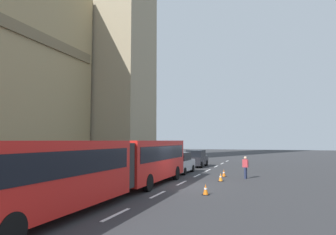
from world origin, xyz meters
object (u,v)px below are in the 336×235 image
(articulated_bus, at_px, (112,163))
(traffic_cone_middle, at_px, (221,177))
(sedan_trailing, at_px, (196,158))
(traffic_cone_west, at_px, (206,190))
(sedan_lead, at_px, (180,163))
(pedestrian_near_cones, at_px, (245,167))
(traffic_cone_east, at_px, (224,173))

(articulated_bus, bearing_deg, traffic_cone_middle, -29.39)
(sedan_trailing, distance_m, traffic_cone_west, 17.23)
(sedan_lead, xyz_separation_m, pedestrian_near_cones, (-2.07, -5.88, -0.00))
(sedan_lead, relative_size, sedan_trailing, 1.00)
(sedan_lead, bearing_deg, articulated_bus, 179.63)
(pedestrian_near_cones, bearing_deg, traffic_cone_east, 68.90)
(sedan_lead, distance_m, traffic_cone_west, 10.74)
(sedan_lead, xyz_separation_m, traffic_cone_middle, (-4.19, -4.31, -0.63))
(traffic_cone_west, height_order, pedestrian_near_cones, pedestrian_near_cones)
(sedan_trailing, bearing_deg, articulated_bus, -180.00)
(articulated_bus, bearing_deg, traffic_cone_west, -63.71)
(articulated_bus, distance_m, traffic_cone_middle, 9.06)
(traffic_cone_middle, relative_size, traffic_cone_east, 1.00)
(traffic_cone_west, height_order, traffic_cone_middle, same)
(traffic_cone_east, bearing_deg, sedan_trailing, 27.09)
(articulated_bus, distance_m, pedestrian_near_cones, 11.60)
(sedan_lead, distance_m, traffic_cone_middle, 6.05)
(sedan_lead, height_order, sedan_trailing, same)
(traffic_cone_west, distance_m, traffic_cone_middle, 5.59)
(sedan_trailing, height_order, traffic_cone_west, sedan_trailing)
(sedan_lead, bearing_deg, sedan_trailing, 0.66)
(sedan_trailing, relative_size, traffic_cone_middle, 7.59)
(traffic_cone_west, xyz_separation_m, traffic_cone_east, (8.39, 0.24, 0.00))
(traffic_cone_middle, distance_m, traffic_cone_east, 2.80)
(sedan_trailing, relative_size, traffic_cone_east, 7.59)
(traffic_cone_east, bearing_deg, articulated_bus, 158.30)
(pedestrian_near_cones, bearing_deg, traffic_cone_west, 168.98)
(articulated_bus, height_order, traffic_cone_west, articulated_bus)
(traffic_cone_west, bearing_deg, articulated_bus, 116.29)
(traffic_cone_middle, bearing_deg, traffic_cone_east, 3.57)
(traffic_cone_west, relative_size, pedestrian_near_cones, 0.34)
(sedan_lead, xyz_separation_m, traffic_cone_west, (-9.78, -4.38, -0.63))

